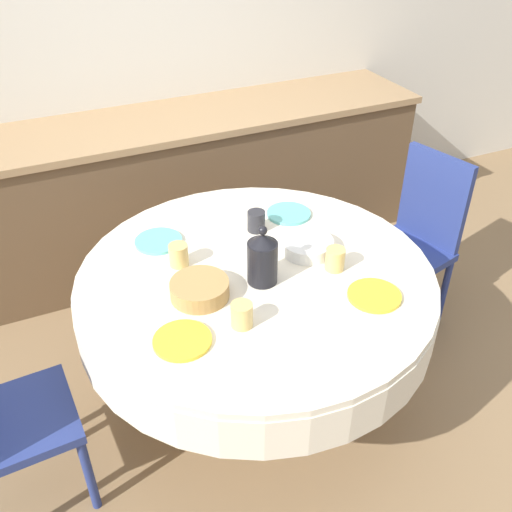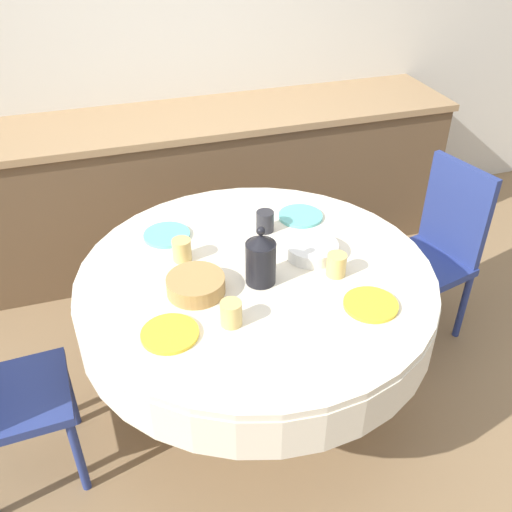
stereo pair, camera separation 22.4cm
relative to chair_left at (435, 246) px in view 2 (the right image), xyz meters
name	(u,v)px [view 2 (the right image)]	position (x,y,z in m)	size (l,w,h in m)	color
ground_plane	(256,401)	(-1.04, -0.26, -0.51)	(12.00, 12.00, 0.00)	#8E704C
wall_back	(167,32)	(-1.04, 1.45, 0.79)	(7.00, 0.05, 2.60)	silver
kitchen_counter	(189,186)	(-1.04, 1.11, -0.06)	(3.24, 0.64, 0.91)	brown
dining_table	(256,296)	(-1.04, -0.26, 0.13)	(1.45, 1.45, 0.77)	olive
chair_left	(435,246)	(0.00, 0.00, 0.00)	(0.49, 0.49, 0.94)	navy
plate_near_left	(170,334)	(-1.43, -0.52, 0.26)	(0.20, 0.20, 0.01)	yellow
cup_near_left	(231,313)	(-1.21, -0.52, 0.30)	(0.08, 0.08, 0.09)	#DBB766
plate_near_right	(371,304)	(-0.70, -0.59, 0.26)	(0.20, 0.20, 0.01)	yellow
cup_near_right	(336,265)	(-0.74, -0.37, 0.30)	(0.08, 0.08, 0.09)	#DBB766
plate_far_left	(167,235)	(-1.33, 0.11, 0.26)	(0.20, 0.20, 0.01)	#60BCB7
cup_far_left	(182,250)	(-1.30, -0.08, 0.30)	(0.08, 0.08, 0.09)	#DBB766
plate_far_right	(300,216)	(-0.71, 0.09, 0.26)	(0.20, 0.20, 0.01)	#60BCB7
cup_far_right	(265,221)	(-0.90, 0.03, 0.30)	(0.08, 0.08, 0.09)	#28282D
coffee_carafe	(260,259)	(-1.04, -0.32, 0.36)	(0.12, 0.12, 0.25)	black
bread_basket	(196,285)	(-1.29, -0.31, 0.29)	(0.22, 0.22, 0.07)	#AD844C
fruit_bowl	(312,249)	(-0.78, -0.21, 0.28)	(0.22, 0.22, 0.06)	silver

